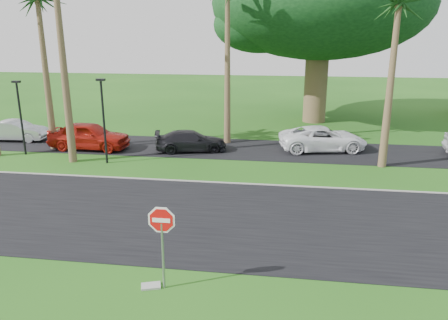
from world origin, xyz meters
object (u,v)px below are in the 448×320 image
at_px(car_dark, 191,141).
at_px(car_minivan, 323,139).
at_px(car_silver, 16,131).
at_px(car_red, 89,136).
at_px(stop_sign_near, 162,231).

bearing_deg(car_dark, car_minivan, -95.40).
bearing_deg(car_silver, car_red, -107.22).
height_order(stop_sign_near, car_red, stop_sign_near).
height_order(car_silver, car_dark, car_silver).
distance_m(stop_sign_near, car_red, 16.67).
xyz_separation_m(car_red, car_dark, (6.31, 0.44, -0.22)).
bearing_deg(car_dark, car_silver, 70.85).
relative_size(car_silver, car_dark, 0.95).
relative_size(stop_sign_near, car_silver, 0.64).
distance_m(car_silver, car_red, 5.95).
relative_size(stop_sign_near, car_red, 0.53).
height_order(car_red, car_minivan, car_red).
bearing_deg(car_minivan, stop_sign_near, 149.36).
xyz_separation_m(car_silver, car_dark, (12.09, -0.95, -0.05)).
height_order(stop_sign_near, car_dark, stop_sign_near).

